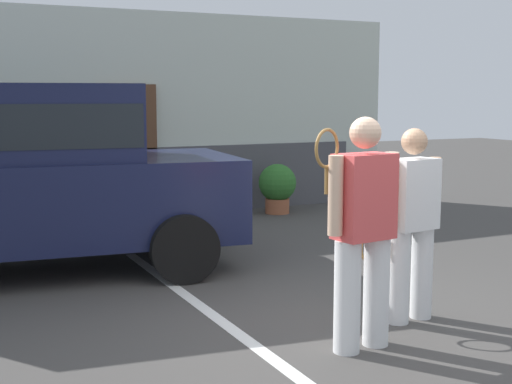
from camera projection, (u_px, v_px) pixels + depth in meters
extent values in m
plane|color=#423F3D|center=(354.00, 337.00, 5.72)|extent=(40.00, 40.00, 0.00)
cube|color=silver|center=(194.00, 301.00, 6.71)|extent=(0.12, 4.40, 0.01)
cube|color=silver|center=(130.00, 115.00, 11.29)|extent=(9.34, 0.30, 3.25)
cube|color=#4C4C51|center=(135.00, 183.00, 11.26)|extent=(7.84, 0.10, 1.10)
cube|color=brown|center=(129.00, 152.00, 11.14)|extent=(0.90, 0.06, 2.10)
cube|color=#141938|center=(23.00, 201.00, 7.67)|extent=(4.79, 2.41, 0.90)
cylinder|color=black|center=(150.00, 218.00, 9.12)|extent=(0.74, 0.34, 0.72)
cylinder|color=black|center=(184.00, 248.00, 7.34)|extent=(0.74, 0.34, 0.72)
cylinder|color=white|center=(376.00, 291.00, 5.49)|extent=(0.20, 0.20, 0.86)
cylinder|color=white|center=(347.00, 297.00, 5.33)|extent=(0.20, 0.20, 0.86)
cube|color=#E04C4C|center=(364.00, 196.00, 5.30)|extent=(0.47, 0.33, 0.64)
sphere|color=beige|center=(365.00, 133.00, 5.24)|extent=(0.24, 0.24, 0.24)
cylinder|color=beige|center=(391.00, 190.00, 5.45)|extent=(0.11, 0.11, 0.59)
cylinder|color=beige|center=(336.00, 196.00, 5.15)|extent=(0.11, 0.11, 0.59)
torus|color=olive|center=(327.00, 148.00, 5.12)|extent=(0.28, 0.14, 0.29)
cylinder|color=olive|center=(327.00, 181.00, 5.15)|extent=(0.03, 0.03, 0.20)
cylinder|color=white|center=(422.00, 273.00, 6.17)|extent=(0.19, 0.19, 0.80)
cylinder|color=white|center=(399.00, 277.00, 6.02)|extent=(0.19, 0.19, 0.80)
cube|color=white|center=(413.00, 194.00, 6.00)|extent=(0.44, 0.31, 0.60)
sphere|color=tan|center=(414.00, 141.00, 5.94)|extent=(0.22, 0.22, 0.22)
cylinder|color=tan|center=(434.00, 189.00, 6.14)|extent=(0.10, 0.10, 0.55)
cylinder|color=tan|center=(390.00, 193.00, 5.86)|extent=(0.10, 0.10, 0.55)
torus|color=olive|center=(373.00, 247.00, 5.89)|extent=(0.37, 0.07, 0.37)
cylinder|color=olive|center=(374.00, 219.00, 5.86)|extent=(0.03, 0.03, 0.20)
cylinder|color=#9E5638|center=(277.00, 206.00, 11.68)|extent=(0.40, 0.40, 0.24)
sphere|color=#2D6B28|center=(277.00, 183.00, 11.63)|extent=(0.62, 0.62, 0.62)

